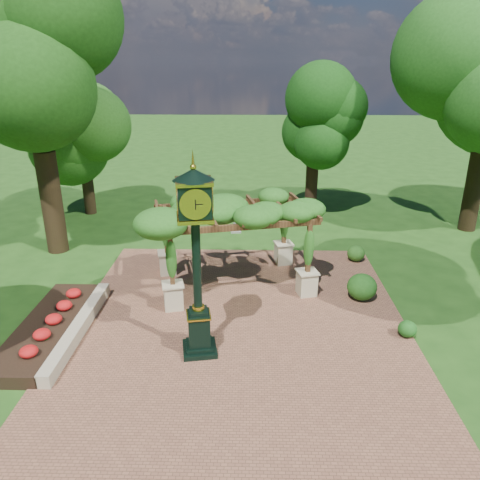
{
  "coord_description": "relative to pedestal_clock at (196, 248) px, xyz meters",
  "views": [
    {
      "loc": [
        0.34,
        -11.05,
        7.39
      ],
      "look_at": [
        0.0,
        2.5,
        2.2
      ],
      "focal_mm": 35.0,
      "sensor_mm": 36.0,
      "label": 1
    }
  ],
  "objects": [
    {
      "name": "flower_bed",
      "position": [
        -4.48,
        0.82,
        -2.88
      ],
      "size": [
        1.5,
        5.0,
        0.36
      ],
      "primitive_type": "cube",
      "color": "red",
      "rests_on": "ground"
    },
    {
      "name": "tree_north",
      "position": [
        4.44,
        12.74,
        1.6
      ],
      "size": [
        3.27,
        3.27,
        6.83
      ],
      "color": "black",
      "rests_on": "ground"
    },
    {
      "name": "shrub_back",
      "position": [
        5.49,
        6.3,
        -2.72
      ],
      "size": [
        0.69,
        0.69,
        0.61
      ],
      "primitive_type": "ellipsoid",
      "rotation": [
        0.0,
        0.0,
        0.01
      ],
      "color": "#285B1A",
      "rests_on": "brick_plaza"
    },
    {
      "name": "tree_west_far",
      "position": [
        -6.99,
        12.31,
        1.36
      ],
      "size": [
        3.55,
        3.55,
        6.45
      ],
      "color": "#2F2212",
      "rests_on": "ground"
    },
    {
      "name": "sundial",
      "position": [
        0.65,
        9.62,
        -2.69
      ],
      "size": [
        0.51,
        0.51,
        0.85
      ],
      "rotation": [
        0.0,
        0.0,
        0.09
      ],
      "color": "gray",
      "rests_on": "ground"
    },
    {
      "name": "pedestal_clock",
      "position": [
        0.0,
        0.0,
        0.0
      ],
      "size": [
        1.17,
        1.17,
        5.13
      ],
      "rotation": [
        0.0,
        0.0,
        0.18
      ],
      "color": "black",
      "rests_on": "brick_plaza"
    },
    {
      "name": "border_wall",
      "position": [
        -3.58,
        0.82,
        -2.86
      ],
      "size": [
        0.35,
        5.0,
        0.4
      ],
      "primitive_type": "cube",
      "color": "#C6B793",
      "rests_on": "ground"
    },
    {
      "name": "ground",
      "position": [
        1.02,
        0.32,
        -3.06
      ],
      "size": [
        120.0,
        120.0,
        0.0
      ],
      "primitive_type": "plane",
      "color": "#1E4714",
      "rests_on": "ground"
    },
    {
      "name": "pergola",
      "position": [
        0.77,
        4.19,
        -0.39
      ],
      "size": [
        5.77,
        4.34,
        3.25
      ],
      "rotation": [
        0.0,
        0.0,
        0.24
      ],
      "color": "beige",
      "rests_on": "brick_plaza"
    },
    {
      "name": "tree_west_near",
      "position": [
        -6.68,
        7.16,
        4.24
      ],
      "size": [
        5.09,
        5.09,
        10.65
      ],
      "color": "#322314",
      "rests_on": "ground"
    },
    {
      "name": "brick_plaza",
      "position": [
        1.02,
        1.32,
        -3.04
      ],
      "size": [
        10.0,
        12.0,
        0.04
      ],
      "primitive_type": "cube",
      "color": "brown",
      "rests_on": "ground"
    },
    {
      "name": "shrub_front",
      "position": [
        5.84,
        0.89,
        -2.78
      ],
      "size": [
        0.54,
        0.54,
        0.48
      ],
      "primitive_type": "ellipsoid",
      "rotation": [
        0.0,
        0.0,
        -0.02
      ],
      "color": "#1B5217",
      "rests_on": "brick_plaza"
    },
    {
      "name": "shrub_mid",
      "position": [
        5.02,
        3.13,
        -2.59
      ],
      "size": [
        1.04,
        1.04,
        0.87
      ],
      "primitive_type": "ellipsoid",
      "rotation": [
        0.0,
        0.0,
        0.07
      ],
      "color": "#215618",
      "rests_on": "brick_plaza"
    }
  ]
}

